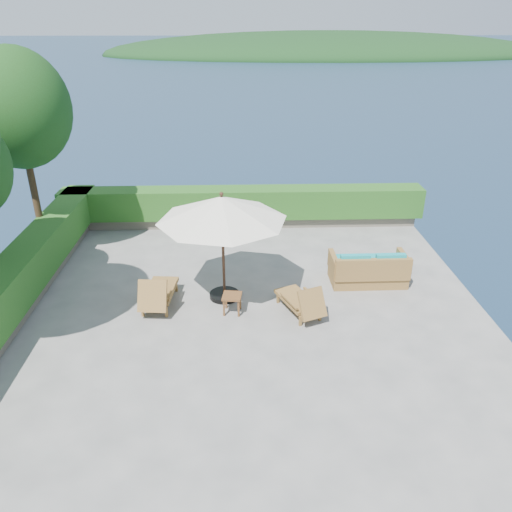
{
  "coord_description": "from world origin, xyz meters",
  "views": [
    {
      "loc": [
        -0.09,
        -10.71,
        6.64
      ],
      "look_at": [
        0.3,
        0.8,
        1.1
      ],
      "focal_mm": 35.0,
      "sensor_mm": 36.0,
      "label": 1
    }
  ],
  "objects_px": {
    "patio_umbrella": "(222,210)",
    "wicker_loveseat": "(369,270)",
    "lounge_left": "(158,292)",
    "lounge_right": "(302,301)",
    "side_table": "(232,298)"
  },
  "relations": [
    {
      "from": "side_table",
      "to": "wicker_loveseat",
      "type": "bearing_deg",
      "value": 20.47
    },
    {
      "from": "patio_umbrella",
      "to": "wicker_loveseat",
      "type": "bearing_deg",
      "value": 9.29
    },
    {
      "from": "patio_umbrella",
      "to": "lounge_left",
      "type": "distance_m",
      "value": 2.65
    },
    {
      "from": "lounge_left",
      "to": "lounge_right",
      "type": "bearing_deg",
      "value": -3.15
    },
    {
      "from": "patio_umbrella",
      "to": "lounge_right",
      "type": "height_order",
      "value": "patio_umbrella"
    },
    {
      "from": "lounge_left",
      "to": "lounge_right",
      "type": "relative_size",
      "value": 1.03
    },
    {
      "from": "patio_umbrella",
      "to": "side_table",
      "type": "height_order",
      "value": "patio_umbrella"
    },
    {
      "from": "lounge_left",
      "to": "lounge_right",
      "type": "xyz_separation_m",
      "value": [
        3.56,
        -0.49,
        -0.03
      ]
    },
    {
      "from": "side_table",
      "to": "patio_umbrella",
      "type": "bearing_deg",
      "value": 105.78
    },
    {
      "from": "lounge_left",
      "to": "side_table",
      "type": "distance_m",
      "value": 1.89
    },
    {
      "from": "wicker_loveseat",
      "to": "side_table",
      "type": "bearing_deg",
      "value": -160.03
    },
    {
      "from": "lounge_right",
      "to": "lounge_left",
      "type": "bearing_deg",
      "value": 149.24
    },
    {
      "from": "lounge_left",
      "to": "side_table",
      "type": "bearing_deg",
      "value": -5.83
    },
    {
      "from": "side_table",
      "to": "wicker_loveseat",
      "type": "relative_size",
      "value": 0.25
    },
    {
      "from": "patio_umbrella",
      "to": "lounge_right",
      "type": "distance_m",
      "value": 2.95
    }
  ]
}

